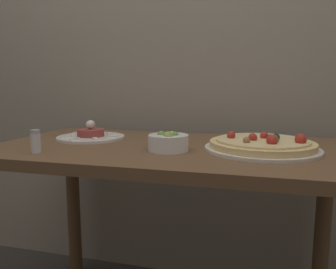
# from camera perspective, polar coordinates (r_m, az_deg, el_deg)

# --- Properties ---
(back_wall) EXTENTS (8.00, 0.05, 2.60)m
(back_wall) POSITION_cam_1_polar(r_m,az_deg,el_deg) (1.59, 4.89, 21.77)
(back_wall) COLOR gray
(back_wall) RESTS_ON ground_plane
(dining_table) EXTENTS (1.22, 0.65, 0.73)m
(dining_table) POSITION_cam_1_polar(r_m,az_deg,el_deg) (1.15, 0.52, -7.56)
(dining_table) COLOR brown
(dining_table) RESTS_ON ground_plane
(pizza_plate) EXTENTS (0.36, 0.36, 0.06)m
(pizza_plate) POSITION_cam_1_polar(r_m,az_deg,el_deg) (1.08, 16.08, -1.77)
(pizza_plate) COLOR silver
(pizza_plate) RESTS_ON dining_table
(tartare_plate) EXTENTS (0.26, 0.26, 0.07)m
(tartare_plate) POSITION_cam_1_polar(r_m,az_deg,el_deg) (1.31, -13.29, -0.17)
(tartare_plate) COLOR silver
(tartare_plate) RESTS_ON dining_table
(small_bowl) EXTENTS (0.13, 0.13, 0.07)m
(small_bowl) POSITION_cam_1_polar(r_m,az_deg,el_deg) (1.03, 0.08, -1.28)
(small_bowl) COLOR white
(small_bowl) RESTS_ON dining_table
(salt_shaker) EXTENTS (0.03, 0.03, 0.07)m
(salt_shaker) POSITION_cam_1_polar(r_m,az_deg,el_deg) (1.08, -22.04, -1.16)
(salt_shaker) COLOR silver
(salt_shaker) RESTS_ON dining_table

